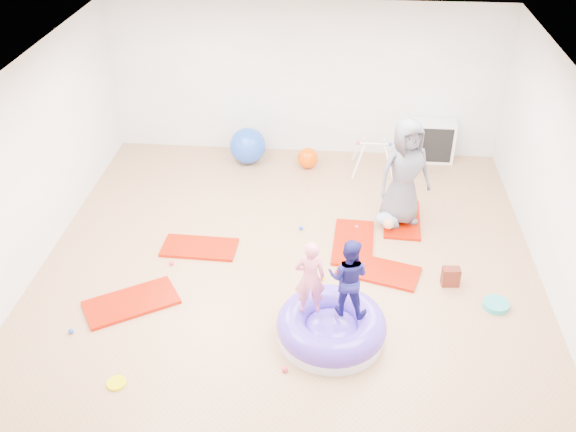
{
  "coord_description": "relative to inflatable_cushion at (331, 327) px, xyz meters",
  "views": [
    {
      "loc": [
        0.59,
        -6.84,
        5.55
      ],
      "look_at": [
        0.0,
        0.3,
        0.9
      ],
      "focal_mm": 40.0,
      "sensor_mm": 36.0,
      "label": 1
    }
  ],
  "objects": [
    {
      "name": "adult_caregiver",
      "position": [
        1.0,
        2.66,
        0.73
      ],
      "size": [
        0.97,
        0.81,
        1.69
      ],
      "primitive_type": "imported",
      "rotation": [
        0.0,
        0.0,
        0.39
      ],
      "color": "#575762",
      "rests_on": "gym_mat_rear_right"
    },
    {
      "name": "ball_pit_balls",
      "position": [
        -0.71,
        0.87,
        -0.13
      ],
      "size": [
        3.88,
        3.09,
        0.07
      ],
      "color": "#F1334B",
      "rests_on": "ground"
    },
    {
      "name": "cube_shelf",
      "position": [
        1.7,
        4.8,
        0.21
      ],
      "size": [
        0.76,
        0.37,
        0.76
      ],
      "color": "white",
      "rests_on": "ground"
    },
    {
      "name": "child_navy",
      "position": [
        0.17,
        0.12,
        0.74
      ],
      "size": [
        0.57,
        0.48,
        1.04
      ],
      "primitive_type": "imported",
      "rotation": [
        0.0,
        0.0,
        2.94
      ],
      "color": "navy",
      "rests_on": "inflatable_cushion"
    },
    {
      "name": "gym_mat_front_left",
      "position": [
        -2.63,
        0.41,
        -0.14
      ],
      "size": [
        1.32,
        1.13,
        0.05
      ],
      "primitive_type": "cube",
      "rotation": [
        0.0,
        0.0,
        0.56
      ],
      "color": "#A70C00",
      "rests_on": "ground"
    },
    {
      "name": "gym_mat_mid_left",
      "position": [
        -1.98,
        1.7,
        -0.14
      ],
      "size": [
        1.11,
        0.58,
        0.05
      ],
      "primitive_type": "cube",
      "rotation": [
        0.0,
        0.0,
        -0.03
      ],
      "color": "#A70C00",
      "rests_on": "ground"
    },
    {
      "name": "balance_disc",
      "position": [
        2.13,
        0.74,
        -0.13
      ],
      "size": [
        0.34,
        0.34,
        0.08
      ],
      "primitive_type": "cylinder",
      "color": "teal",
      "rests_on": "ground"
    },
    {
      "name": "room",
      "position": [
        -0.64,
        1.01,
        1.24
      ],
      "size": [
        7.01,
        8.01,
        2.81
      ],
      "color": "tan",
      "rests_on": "ground"
    },
    {
      "name": "gym_mat_right",
      "position": [
        0.63,
        1.35,
        -0.14
      ],
      "size": [
        1.22,
        0.85,
        0.05
      ],
      "primitive_type": "cube",
      "rotation": [
        0.0,
        0.0,
        -0.29
      ],
      "color": "#A70C00",
      "rests_on": "ground"
    },
    {
      "name": "exercise_ball_orange",
      "position": [
        -0.53,
        4.33,
        0.02
      ],
      "size": [
        0.37,
        0.37,
        0.37
      ],
      "primitive_type": "sphere",
      "color": "#ED4C00",
      "rests_on": "ground"
    },
    {
      "name": "exercise_ball_blue",
      "position": [
        -1.63,
        4.44,
        0.16
      ],
      "size": [
        0.65,
        0.65,
        0.65
      ],
      "primitive_type": "sphere",
      "color": "blue",
      "rests_on": "ground"
    },
    {
      "name": "inflatable_cushion",
      "position": [
        0.0,
        0.0,
        0.0
      ],
      "size": [
        1.34,
        1.34,
        0.42
      ],
      "rotation": [
        0.0,
        0.0,
        0.23
      ],
      "color": "white",
      "rests_on": "ground"
    },
    {
      "name": "gym_mat_rear_right",
      "position": [
        1.04,
        2.72,
        -0.14
      ],
      "size": [
        0.62,
        1.15,
        0.05
      ],
      "primitive_type": "cube",
      "rotation": [
        0.0,
        0.0,
        1.52
      ],
      "color": "#A70C00",
      "rests_on": "ground"
    },
    {
      "name": "infant",
      "position": [
        0.8,
        2.47,
        -0.01
      ],
      "size": [
        0.37,
        0.38,
        0.22
      ],
      "color": "#8CA9D1",
      "rests_on": "gym_mat_rear_right"
    },
    {
      "name": "child_pink",
      "position": [
        -0.28,
        0.09,
        0.73
      ],
      "size": [
        0.4,
        0.29,
        1.01
      ],
      "primitive_type": "imported",
      "rotation": [
        0.0,
        0.0,
        3.29
      ],
      "color": "pink",
      "rests_on": "inflatable_cushion"
    },
    {
      "name": "yellow_toy",
      "position": [
        -2.4,
        -0.96,
        -0.15
      ],
      "size": [
        0.22,
        0.22,
        0.03
      ],
      "primitive_type": "cylinder",
      "color": "#FFED00",
      "rests_on": "ground"
    },
    {
      "name": "backpack",
      "position": [
        1.59,
        1.16,
        -0.03
      ],
      "size": [
        0.25,
        0.16,
        0.27
      ],
      "primitive_type": "cube",
      "rotation": [
        0.0,
        0.0,
        0.08
      ],
      "color": "#9B230B",
      "rests_on": "ground"
    },
    {
      "name": "gym_mat_center_back",
      "position": [
        0.28,
        2.01,
        -0.14
      ],
      "size": [
        0.65,
        1.2,
        0.05
      ],
      "primitive_type": "cube",
      "rotation": [
        0.0,
        0.0,
        1.52
      ],
      "color": "#A70C00",
      "rests_on": "ground"
    },
    {
      "name": "infant_play_gym",
      "position": [
        0.62,
        4.26,
        0.22
      ],
      "size": [
        0.75,
        0.71,
        0.57
      ],
      "rotation": [
        0.0,
        0.0,
        0.35
      ],
      "color": "white",
      "rests_on": "ground"
    }
  ]
}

